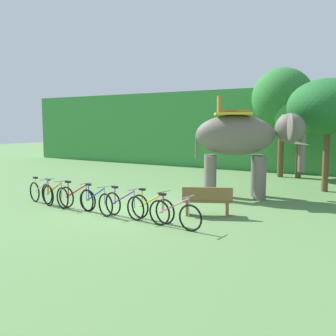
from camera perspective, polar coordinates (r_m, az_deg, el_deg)
The scene contains 14 objects.
ground_plane at distance 12.51m, azimuth -5.18°, elevation -6.18°, with size 80.00×80.00×0.00m, color #567F47.
foliage_hedge at distance 25.71m, azimuth 14.95°, elevation 5.59°, with size 36.00×6.00×4.84m, color #3D8E42.
tree_right at distance 20.79m, azimuth 16.70°, elevation 9.91°, with size 3.11×3.11×5.62m.
tree_far_right at distance 20.75m, azimuth 19.14°, elevation 7.91°, with size 3.44×3.44×4.44m.
tree_left at distance 16.83m, azimuth 22.79°, elevation 8.40°, with size 3.22×3.22×4.58m.
elephant at distance 14.45m, azimuth 11.27°, elevation 4.25°, with size 4.12×3.09×3.78m.
bike_white at distance 13.98m, azimuth -18.39°, elevation -3.53°, with size 1.67×0.59×0.92m.
bike_orange at distance 13.41m, azimuth -16.57°, elevation -3.88°, with size 1.68×0.56×0.92m.
bike_red at distance 12.71m, azimuth -13.46°, elevation -4.35°, with size 1.71×0.52×0.92m.
bike_blue at distance 11.99m, azimuth -10.69°, elevation -4.94°, with size 1.67×0.59×0.92m.
bike_purple at distance 11.39m, azimuth -6.60°, elevation -5.48°, with size 1.69×0.53×0.92m.
bike_yellow at distance 10.94m, azimuth -2.41°, elevation -5.94°, with size 1.69×0.53×0.92m.
bike_pink at distance 10.19m, azimuth 0.95°, elevation -6.88°, with size 1.71×0.52×0.92m.
wooden_bench at distance 11.58m, azimuth 5.87°, elevation -4.80°, with size 1.53×1.03×0.89m.
Camera 1 is at (7.27, -9.80, 2.75)m, focal length 40.87 mm.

